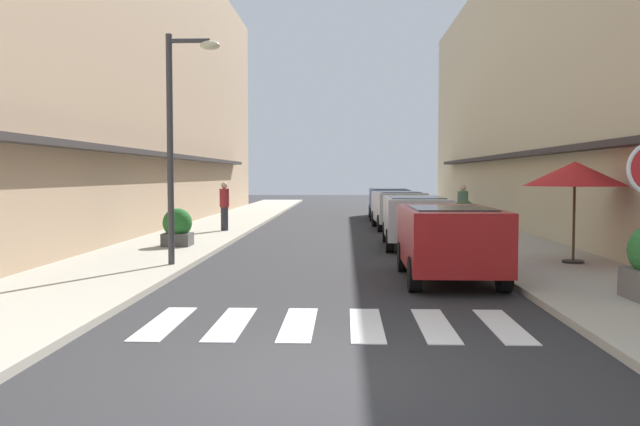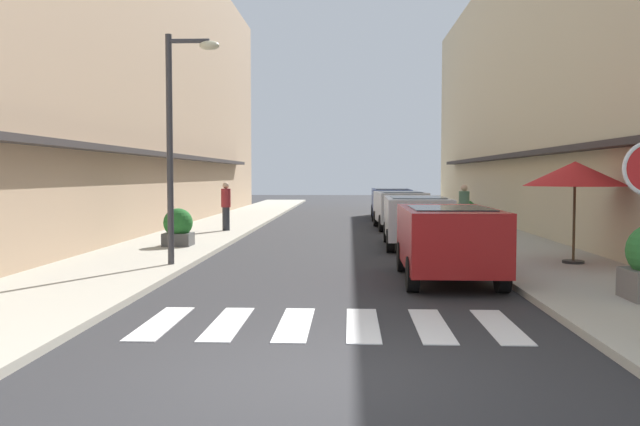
{
  "view_description": "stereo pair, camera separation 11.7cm",
  "coord_description": "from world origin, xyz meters",
  "px_view_note": "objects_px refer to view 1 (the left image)",
  "views": [
    {
      "loc": [
        0.17,
        -6.9,
        2.09
      ],
      "look_at": [
        -0.45,
        9.93,
        1.16
      ],
      "focal_mm": 38.17,
      "sensor_mm": 36.0,
      "label": 1
    },
    {
      "loc": [
        0.29,
        -6.9,
        2.09
      ],
      "look_at": [
        -0.45,
        9.93,
        1.16
      ],
      "focal_mm": 38.17,
      "sensor_mm": 36.0,
      "label": 2
    }
  ],
  "objects_px": {
    "parked_car_near": "(449,235)",
    "street_lamp": "(179,123)",
    "cafe_umbrella": "(575,174)",
    "planter_midblock": "(177,227)",
    "pedestrian_walking_far": "(224,205)",
    "parked_car_distant": "(389,200)",
    "parked_car_far": "(398,205)",
    "parked_car_mid": "(416,216)",
    "pedestrian_walking_near": "(463,209)",
    "planter_far": "(464,214)"
  },
  "relations": [
    {
      "from": "parked_car_mid",
      "to": "pedestrian_walking_far",
      "type": "bearing_deg",
      "value": 145.87
    },
    {
      "from": "cafe_umbrella",
      "to": "pedestrian_walking_near",
      "type": "relative_size",
      "value": 1.36
    },
    {
      "from": "parked_car_far",
      "to": "parked_car_mid",
      "type": "bearing_deg",
      "value": -90.0
    },
    {
      "from": "parked_car_far",
      "to": "pedestrian_walking_far",
      "type": "distance_m",
      "value": 6.79
    },
    {
      "from": "parked_car_far",
      "to": "parked_car_distant",
      "type": "distance_m",
      "value": 5.65
    },
    {
      "from": "street_lamp",
      "to": "pedestrian_walking_far",
      "type": "distance_m",
      "value": 9.51
    },
    {
      "from": "planter_far",
      "to": "parked_car_near",
      "type": "bearing_deg",
      "value": -101.16
    },
    {
      "from": "parked_car_mid",
      "to": "planter_far",
      "type": "height_order",
      "value": "parked_car_mid"
    },
    {
      "from": "parked_car_distant",
      "to": "cafe_umbrella",
      "type": "relative_size",
      "value": 1.91
    },
    {
      "from": "parked_car_distant",
      "to": "pedestrian_walking_near",
      "type": "bearing_deg",
      "value": -79.68
    },
    {
      "from": "parked_car_near",
      "to": "parked_car_far",
      "type": "bearing_deg",
      "value": 90.0
    },
    {
      "from": "parked_car_near",
      "to": "street_lamp",
      "type": "relative_size",
      "value": 0.79
    },
    {
      "from": "street_lamp",
      "to": "parked_car_distant",
      "type": "bearing_deg",
      "value": 71.7
    },
    {
      "from": "parked_car_mid",
      "to": "planter_far",
      "type": "xyz_separation_m",
      "value": [
        2.49,
        6.25,
        -0.3
      ]
    },
    {
      "from": "planter_far",
      "to": "pedestrian_walking_near",
      "type": "bearing_deg",
      "value": -100.61
    },
    {
      "from": "parked_car_near",
      "to": "street_lamp",
      "type": "xyz_separation_m",
      "value": [
        -5.7,
        1.44,
        2.31
      ]
    },
    {
      "from": "parked_car_mid",
      "to": "street_lamp",
      "type": "xyz_separation_m",
      "value": [
        -5.7,
        -4.92,
        2.31
      ]
    },
    {
      "from": "cafe_umbrella",
      "to": "planter_midblock",
      "type": "bearing_deg",
      "value": 161.09
    },
    {
      "from": "parked_car_far",
      "to": "pedestrian_walking_near",
      "type": "xyz_separation_m",
      "value": [
        1.79,
        -4.17,
        0.08
      ]
    },
    {
      "from": "cafe_umbrella",
      "to": "street_lamp",
      "type": "bearing_deg",
      "value": -176.34
    },
    {
      "from": "parked_car_near",
      "to": "planter_far",
      "type": "bearing_deg",
      "value": 78.84
    },
    {
      "from": "parked_car_near",
      "to": "parked_car_distant",
      "type": "height_order",
      "value": "same"
    },
    {
      "from": "parked_car_distant",
      "to": "pedestrian_walking_near",
      "type": "xyz_separation_m",
      "value": [
        1.79,
        -9.82,
        0.08
      ]
    },
    {
      "from": "parked_car_far",
      "to": "cafe_umbrella",
      "type": "height_order",
      "value": "cafe_umbrella"
    },
    {
      "from": "parked_car_far",
      "to": "street_lamp",
      "type": "xyz_separation_m",
      "value": [
        -5.7,
        -11.6,
        2.31
      ]
    },
    {
      "from": "parked_car_distant",
      "to": "street_lamp",
      "type": "relative_size",
      "value": 0.86
    },
    {
      "from": "parked_car_far",
      "to": "parked_car_near",
      "type": "bearing_deg",
      "value": -90.0
    },
    {
      "from": "parked_car_far",
      "to": "planter_far",
      "type": "relative_size",
      "value": 4.09
    },
    {
      "from": "parked_car_distant",
      "to": "planter_far",
      "type": "distance_m",
      "value": 6.58
    },
    {
      "from": "parked_car_mid",
      "to": "pedestrian_walking_far",
      "type": "xyz_separation_m",
      "value": [
        -6.36,
        4.31,
        0.11
      ]
    },
    {
      "from": "cafe_umbrella",
      "to": "pedestrian_walking_far",
      "type": "relative_size",
      "value": 1.32
    },
    {
      "from": "parked_car_near",
      "to": "parked_car_far",
      "type": "height_order",
      "value": "same"
    },
    {
      "from": "parked_car_far",
      "to": "pedestrian_walking_far",
      "type": "xyz_separation_m",
      "value": [
        -6.36,
        -2.38,
        0.11
      ]
    },
    {
      "from": "street_lamp",
      "to": "pedestrian_walking_near",
      "type": "relative_size",
      "value": 3.01
    },
    {
      "from": "parked_car_near",
      "to": "cafe_umbrella",
      "type": "xyz_separation_m",
      "value": [
        3.09,
        2.01,
        1.2
      ]
    },
    {
      "from": "cafe_umbrella",
      "to": "planter_far",
      "type": "bearing_deg",
      "value": 93.27
    },
    {
      "from": "planter_midblock",
      "to": "pedestrian_walking_far",
      "type": "xyz_separation_m",
      "value": [
        0.38,
        5.3,
        0.4
      ]
    },
    {
      "from": "street_lamp",
      "to": "parked_car_mid",
      "type": "bearing_deg",
      "value": 40.75
    },
    {
      "from": "planter_far",
      "to": "planter_midblock",
      "type": "bearing_deg",
      "value": -141.91
    },
    {
      "from": "parked_car_far",
      "to": "pedestrian_walking_near",
      "type": "height_order",
      "value": "pedestrian_walking_near"
    },
    {
      "from": "street_lamp",
      "to": "planter_far",
      "type": "distance_m",
      "value": 14.09
    },
    {
      "from": "street_lamp",
      "to": "pedestrian_walking_near",
      "type": "xyz_separation_m",
      "value": [
        7.49,
        7.43,
        -2.23
      ]
    },
    {
      "from": "planter_midblock",
      "to": "pedestrian_walking_near",
      "type": "distance_m",
      "value": 9.23
    },
    {
      "from": "parked_car_near",
      "to": "parked_car_mid",
      "type": "xyz_separation_m",
      "value": [
        -0.0,
        6.36,
        0.0
      ]
    },
    {
      "from": "parked_car_near",
      "to": "planter_far",
      "type": "height_order",
      "value": "parked_car_near"
    },
    {
      "from": "pedestrian_walking_near",
      "to": "parked_car_mid",
      "type": "bearing_deg",
      "value": 96.52
    },
    {
      "from": "parked_car_near",
      "to": "planter_midblock",
      "type": "relative_size",
      "value": 3.79
    },
    {
      "from": "pedestrian_walking_far",
      "to": "planter_far",
      "type": "bearing_deg",
      "value": 148.82
    },
    {
      "from": "pedestrian_walking_far",
      "to": "parked_car_distant",
      "type": "bearing_deg",
      "value": -171.95
    },
    {
      "from": "pedestrian_walking_near",
      "to": "pedestrian_walking_far",
      "type": "height_order",
      "value": "pedestrian_walking_far"
    }
  ]
}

